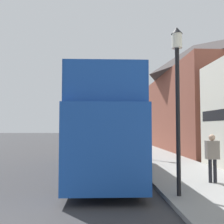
{
  "coord_description": "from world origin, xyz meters",
  "views": [
    {
      "loc": [
        3.55,
        -4.51,
        2.21
      ],
      "look_at": [
        4.12,
        6.52,
        2.84
      ],
      "focal_mm": 42.0,
      "sensor_mm": 36.0,
      "label": 1
    }
  ],
  "objects_px": {
    "tour_bus": "(104,134)",
    "lamp_post_second": "(138,110)",
    "lamp_post_third": "(122,116)",
    "pedestrian_third": "(212,153)",
    "parked_car_ahead_of_bus": "(110,147)",
    "lamp_post_nearest": "(177,79)"
  },
  "relations": [
    {
      "from": "tour_bus",
      "to": "lamp_post_second",
      "type": "bearing_deg",
      "value": 64.88
    },
    {
      "from": "lamp_post_second",
      "to": "lamp_post_third",
      "type": "bearing_deg",
      "value": 91.6
    },
    {
      "from": "tour_bus",
      "to": "lamp_post_second",
      "type": "distance_m",
      "value": 5.64
    },
    {
      "from": "tour_bus",
      "to": "pedestrian_third",
      "type": "bearing_deg",
      "value": -33.57
    },
    {
      "from": "pedestrian_third",
      "to": "lamp_post_second",
      "type": "bearing_deg",
      "value": 102.0
    },
    {
      "from": "pedestrian_third",
      "to": "lamp_post_second",
      "type": "distance_m",
      "value": 8.09
    },
    {
      "from": "pedestrian_third",
      "to": "tour_bus",
      "type": "bearing_deg",
      "value": 145.69
    },
    {
      "from": "parked_car_ahead_of_bus",
      "to": "lamp_post_nearest",
      "type": "height_order",
      "value": "lamp_post_nearest"
    },
    {
      "from": "lamp_post_second",
      "to": "lamp_post_third",
      "type": "distance_m",
      "value": 9.41
    },
    {
      "from": "parked_car_ahead_of_bus",
      "to": "lamp_post_nearest",
      "type": "bearing_deg",
      "value": -84.61
    },
    {
      "from": "tour_bus",
      "to": "pedestrian_third",
      "type": "xyz_separation_m",
      "value": [
        4.0,
        -2.73,
        -0.67
      ]
    },
    {
      "from": "lamp_post_nearest",
      "to": "lamp_post_second",
      "type": "xyz_separation_m",
      "value": [
        0.21,
        9.41,
        -0.31
      ]
    },
    {
      "from": "pedestrian_third",
      "to": "lamp_post_nearest",
      "type": "distance_m",
      "value": 3.54
    },
    {
      "from": "lamp_post_nearest",
      "to": "lamp_post_third",
      "type": "xyz_separation_m",
      "value": [
        -0.05,
        18.81,
        -0.38
      ]
    },
    {
      "from": "parked_car_ahead_of_bus",
      "to": "tour_bus",
      "type": "bearing_deg",
      "value": -96.42
    },
    {
      "from": "parked_car_ahead_of_bus",
      "to": "pedestrian_third",
      "type": "relative_size",
      "value": 2.37
    },
    {
      "from": "tour_bus",
      "to": "lamp_post_third",
      "type": "height_order",
      "value": "lamp_post_third"
    },
    {
      "from": "pedestrian_third",
      "to": "lamp_post_nearest",
      "type": "bearing_deg",
      "value": -135.9
    },
    {
      "from": "lamp_post_second",
      "to": "parked_car_ahead_of_bus",
      "type": "bearing_deg",
      "value": 123.15
    },
    {
      "from": "parked_car_ahead_of_bus",
      "to": "lamp_post_second",
      "type": "relative_size",
      "value": 0.91
    },
    {
      "from": "parked_car_ahead_of_bus",
      "to": "lamp_post_nearest",
      "type": "relative_size",
      "value": 0.82
    },
    {
      "from": "tour_bus",
      "to": "parked_car_ahead_of_bus",
      "type": "height_order",
      "value": "tour_bus"
    }
  ]
}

